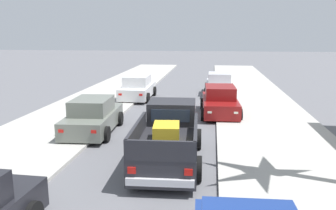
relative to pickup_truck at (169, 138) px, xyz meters
The scene contains 9 objects.
sidewalk_left 7.40m from the pickup_truck, 140.65° to the left, with size 4.85×60.00×0.12m, color #B2AFA8.
sidewalk_right 6.25m from the pickup_truck, 48.79° to the left, with size 4.85×60.00×0.12m, color #B2AFA8.
curb_left 6.64m from the pickup_truck, 134.98° to the left, with size 0.16×60.00×0.10m, color silver.
curb_right 5.63m from the pickup_truck, 56.74° to the left, with size 0.16×60.00×0.10m, color silver.
pickup_truck is the anchor object (origin of this frame).
car_left_near 11.50m from the pickup_truck, 107.52° to the left, with size 2.05×4.27×1.54m.
car_left_mid 7.29m from the pickup_truck, 75.32° to the left, with size 2.17×4.32×1.54m.
car_left_far 4.73m from the pickup_truck, 141.55° to the left, with size 2.19×4.33×1.54m.
car_right_far 13.47m from the pickup_truck, 81.86° to the left, with size 2.04×4.27×1.54m.
Camera 1 is at (2.21, -3.90, 4.30)m, focal length 37.20 mm.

